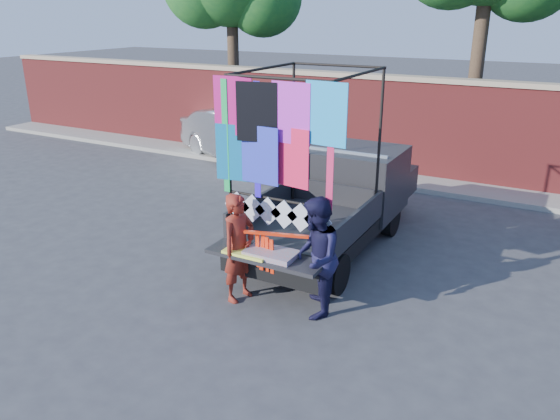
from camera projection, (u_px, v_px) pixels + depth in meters
The scene contains 8 objects.
ground at pixel (297, 287), 8.73m from camera, with size 90.00×90.00×0.00m, color #38383A.
brick_wall at pixel (421, 128), 14.04m from camera, with size 30.00×0.45×2.61m.
curb at pixel (409, 182), 13.90m from camera, with size 30.00×1.20×0.12m, color gray.
pickup_truck at pixel (343, 197), 10.35m from camera, with size 2.10×5.29×3.33m.
sedan at pixel (242, 137), 15.66m from camera, with size 1.60×4.58×1.51m, color #B5B9BD.
woman at pixel (239, 248), 8.13m from camera, with size 0.61×0.40×1.68m, color maroon.
man at pixel (315, 258), 7.70m from camera, with size 0.86×0.67×1.77m, color #171535.
streamer_bundle at pixel (269, 245), 7.92m from camera, with size 0.93×0.32×0.66m.
Camera 1 is at (3.49, -6.95, 4.17)m, focal length 35.00 mm.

